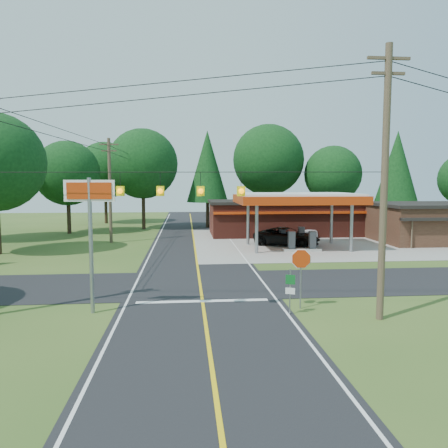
{
  "coord_description": "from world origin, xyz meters",
  "views": [
    {
      "loc": [
        -0.78,
        -24.64,
        5.91
      ],
      "look_at": [
        2.0,
        7.0,
        2.8
      ],
      "focal_mm": 35.0,
      "sensor_mm": 36.0,
      "label": 1
    }
  ],
  "objects": [
    {
      "name": "suv_car",
      "position": [
        8.48,
        14.5,
        0.83
      ],
      "size": [
        8.16,
        8.16,
        1.66
      ],
      "primitive_type": "imported",
      "rotation": [
        0.0,
        0.0,
        1.06
      ],
      "color": "black",
      "rests_on": "ground"
    },
    {
      "name": "utility_pole_north",
      "position": [
        -6.5,
        35.0,
        4.75
      ],
      "size": [
        0.3,
        0.3,
        9.5
      ],
      "color": "#473828",
      "rests_on": "ground"
    },
    {
      "name": "big_stop_sign",
      "position": [
        -5.0,
        -5.01,
        4.44
      ],
      "size": [
        2.25,
        0.35,
        6.08
      ],
      "color": "gray",
      "rests_on": "ground"
    },
    {
      "name": "treeline_backdrop",
      "position": [
        0.82,
        24.01,
        7.49
      ],
      "size": [
        70.27,
        51.59,
        13.3
      ],
      "color": "#332316",
      "rests_on": "ground"
    },
    {
      "name": "cross_road",
      "position": [
        0.0,
        0.0,
        0.01
      ],
      "size": [
        70.0,
        7.0,
        0.02
      ],
      "primitive_type": "cube",
      "color": "black",
      "rests_on": "ground"
    },
    {
      "name": "lane_center_yellow",
      "position": [
        0.0,
        0.0,
        0.03
      ],
      "size": [
        0.15,
        110.0,
        0.0
      ],
      "primitive_type": "cube",
      "color": "yellow",
      "rests_on": "main_highway"
    },
    {
      "name": "main_highway",
      "position": [
        0.0,
        0.0,
        0.01
      ],
      "size": [
        8.0,
        120.0,
        0.02
      ],
      "primitive_type": "cube",
      "color": "black",
      "rests_on": "ground"
    },
    {
      "name": "sedan_car",
      "position": [
        12.0,
        21.0,
        0.76
      ],
      "size": [
        4.51,
        4.51,
        1.52
      ],
      "primitive_type": "imported",
      "rotation": [
        0.0,
        0.0,
        -0.01
      ],
      "color": "white",
      "rests_on": "ground"
    },
    {
      "name": "octagonal_stop_sign",
      "position": [
        4.5,
        -5.18,
        2.14
      ],
      "size": [
        0.96,
        0.21,
        2.84
      ],
      "color": "gray",
      "rests_on": "ground"
    },
    {
      "name": "gas_canopy",
      "position": [
        9.0,
        13.0,
        4.27
      ],
      "size": [
        10.6,
        7.4,
        4.88
      ],
      "color": "gray",
      "rests_on": "ground"
    },
    {
      "name": "ground",
      "position": [
        0.0,
        0.0,
        0.0
      ],
      "size": [
        120.0,
        120.0,
        0.0
      ],
      "primitive_type": "plane",
      "color": "#31501C",
      "rests_on": "ground"
    },
    {
      "name": "overhead_beacons",
      "position": [
        -1.0,
        -6.0,
        6.21
      ],
      "size": [
        17.04,
        2.04,
        1.03
      ],
      "color": "black",
      "rests_on": "ground"
    },
    {
      "name": "convenience_store",
      "position": [
        10.0,
        22.98,
        1.92
      ],
      "size": [
        16.4,
        7.55,
        3.8
      ],
      "color": "#5D231A",
      "rests_on": "ground"
    },
    {
      "name": "utility_pole_near_right",
      "position": [
        7.5,
        -7.0,
        5.96
      ],
      "size": [
        1.8,
        0.3,
        11.5
      ],
      "color": "#473828",
      "rests_on": "ground"
    },
    {
      "name": "utility_pole_far_left",
      "position": [
        -8.0,
        18.0,
        5.2
      ],
      "size": [
        1.8,
        0.3,
        10.0
      ],
      "color": "#473828",
      "rests_on": "ground"
    },
    {
      "name": "route_sign_post",
      "position": [
        3.8,
        -6.02,
        1.22
      ],
      "size": [
        0.41,
        0.17,
        2.06
      ],
      "color": "gray",
      "rests_on": "ground"
    }
  ]
}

